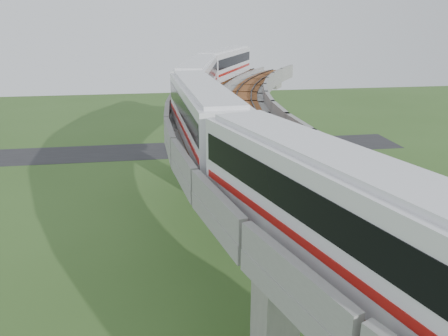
{
  "coord_description": "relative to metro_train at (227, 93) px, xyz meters",
  "views": [
    {
      "loc": [
        -4.88,
        -29.73,
        17.9
      ],
      "look_at": [
        -0.35,
        -0.12,
        7.5
      ],
      "focal_mm": 35.0,
      "sensor_mm": 36.0,
      "label": 1
    }
  ],
  "objects": [
    {
      "name": "dirt_lot",
      "position": [
        13.54,
        -5.67,
        -12.29
      ],
      "size": [
        18.0,
        26.0,
        0.04
      ],
      "primitive_type": "cube",
      "color": "gray",
      "rests_on": "ground"
    },
    {
      "name": "tree_2",
      "position": [
        7.01,
        6.77,
        -10.3
      ],
      "size": [
        2.22,
        2.22,
        2.95
      ],
      "color": "#382314",
      "rests_on": "ground"
    },
    {
      "name": "metro_train",
      "position": [
        0.0,
        0.0,
        0.0
      ],
      "size": [
        12.37,
        61.21,
        3.64
      ],
      "color": "silver",
      "rests_on": "ground"
    },
    {
      "name": "tree_0",
      "position": [
        11.7,
        19.07,
        -10.28
      ],
      "size": [
        2.65,
        2.65,
        3.16
      ],
      "color": "#382314",
      "rests_on": "ground"
    },
    {
      "name": "car_red",
      "position": [
        18.08,
        -2.97,
        -11.61
      ],
      "size": [
        3.44,
        4.08,
        1.32
      ],
      "primitive_type": "imported",
      "rotation": [
        0.0,
        0.0,
        -0.61
      ],
      "color": "#AF1510",
      "rests_on": "dirt_lot"
    },
    {
      "name": "ground",
      "position": [
        -0.46,
        -3.67,
        -12.31
      ],
      "size": [
        160.0,
        160.0,
        0.0
      ],
      "primitive_type": "plane",
      "color": "#345321",
      "rests_on": "ground"
    },
    {
      "name": "asphalt_road",
      "position": [
        -0.46,
        26.33,
        -12.29
      ],
      "size": [
        60.0,
        8.0,
        0.03
      ],
      "primitive_type": "cube",
      "color": "#232326",
      "rests_on": "ground"
    },
    {
      "name": "tree_1",
      "position": [
        8.08,
        10.94,
        -9.87
      ],
      "size": [
        3.1,
        3.1,
        3.75
      ],
      "color": "#382314",
      "rests_on": "ground"
    },
    {
      "name": "car_dark",
      "position": [
        15.63,
        0.3,
        -11.73
      ],
      "size": [
        3.95,
        2.33,
        1.07
      ],
      "primitive_type": "imported",
      "rotation": [
        0.0,
        0.0,
        1.33
      ],
      "color": "black",
      "rests_on": "dirt_lot"
    },
    {
      "name": "tree_4",
      "position": [
        5.5,
        -8.54,
        -9.99
      ],
      "size": [
        1.95,
        1.95,
        3.16
      ],
      "color": "#382314",
      "rests_on": "ground"
    },
    {
      "name": "tree_3",
      "position": [
        6.63,
        -1.26,
        -10.14
      ],
      "size": [
        2.31,
        2.31,
        3.16
      ],
      "color": "#382314",
      "rests_on": "ground"
    },
    {
      "name": "tree_5",
      "position": [
        6.83,
        -15.48,
        -10.3
      ],
      "size": [
        2.66,
        2.66,
        3.14
      ],
      "color": "#382314",
      "rests_on": "ground"
    },
    {
      "name": "viaduct",
      "position": [
        3.38,
        -3.67,
        -3.26
      ],
      "size": [
        19.58,
        73.98,
        11.4
      ],
      "color": "#99968E",
      "rests_on": "ground"
    },
    {
      "name": "fence",
      "position": [
        9.29,
        -3.67,
        -11.56
      ],
      "size": [
        3.87,
        38.73,
        1.5
      ],
      "color": "#2D382D",
      "rests_on": "ground"
    }
  ]
}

